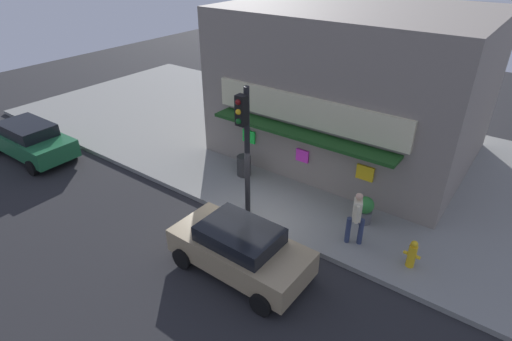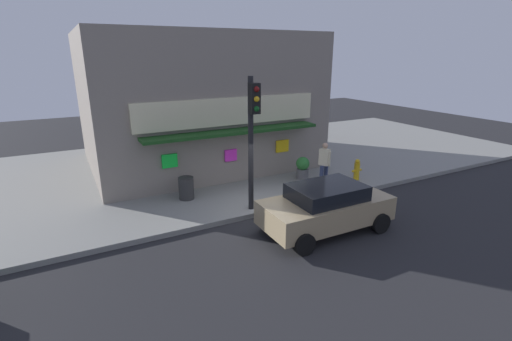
{
  "view_description": "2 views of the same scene",
  "coord_description": "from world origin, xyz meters",
  "px_view_note": "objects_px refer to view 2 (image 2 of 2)",
  "views": [
    {
      "loc": [
        6.61,
        -8.8,
        8.41
      ],
      "look_at": [
        -0.48,
        0.83,
        1.65
      ],
      "focal_mm": 28.56,
      "sensor_mm": 36.0,
      "label": 1
    },
    {
      "loc": [
        -5.97,
        -10.12,
        5.36
      ],
      "look_at": [
        0.2,
        1.39,
        1.18
      ],
      "focal_mm": 25.84,
      "sensor_mm": 36.0,
      "label": 2
    }
  ],
  "objects_px": {
    "parked_car_tan": "(326,207)",
    "trash_can": "(186,188)",
    "potted_plant_by_doorway": "(303,167)",
    "traffic_light": "(252,127)",
    "fire_hydrant": "(357,170)",
    "pedestrian": "(324,163)"
  },
  "relations": [
    {
      "from": "traffic_light",
      "to": "trash_can",
      "type": "relative_size",
      "value": 5.44
    },
    {
      "from": "trash_can",
      "to": "pedestrian",
      "type": "distance_m",
      "value": 5.52
    },
    {
      "from": "trash_can",
      "to": "potted_plant_by_doorway",
      "type": "bearing_deg",
      "value": -1.16
    },
    {
      "from": "parked_car_tan",
      "to": "trash_can",
      "type": "bearing_deg",
      "value": 126.76
    },
    {
      "from": "potted_plant_by_doorway",
      "to": "parked_car_tan",
      "type": "relative_size",
      "value": 0.23
    },
    {
      "from": "traffic_light",
      "to": "trash_can",
      "type": "height_order",
      "value": "traffic_light"
    },
    {
      "from": "fire_hydrant",
      "to": "pedestrian",
      "type": "bearing_deg",
      "value": 179.93
    },
    {
      "from": "fire_hydrant",
      "to": "parked_car_tan",
      "type": "height_order",
      "value": "parked_car_tan"
    },
    {
      "from": "fire_hydrant",
      "to": "trash_can",
      "type": "height_order",
      "value": "fire_hydrant"
    },
    {
      "from": "potted_plant_by_doorway",
      "to": "parked_car_tan",
      "type": "xyz_separation_m",
      "value": [
        -2.01,
        -4.1,
        0.13
      ]
    },
    {
      "from": "traffic_light",
      "to": "trash_can",
      "type": "xyz_separation_m",
      "value": [
        -1.69,
        2.07,
        -2.49
      ]
    },
    {
      "from": "trash_can",
      "to": "pedestrian",
      "type": "bearing_deg",
      "value": -13.81
    },
    {
      "from": "pedestrian",
      "to": "trash_can",
      "type": "bearing_deg",
      "value": 166.19
    },
    {
      "from": "traffic_light",
      "to": "parked_car_tan",
      "type": "bearing_deg",
      "value": -55.83
    },
    {
      "from": "trash_can",
      "to": "pedestrian",
      "type": "height_order",
      "value": "pedestrian"
    },
    {
      "from": "pedestrian",
      "to": "potted_plant_by_doorway",
      "type": "xyz_separation_m",
      "value": [
        -0.19,
        1.21,
        -0.49
      ]
    },
    {
      "from": "traffic_light",
      "to": "fire_hydrant",
      "type": "bearing_deg",
      "value": 7.9
    },
    {
      "from": "traffic_light",
      "to": "trash_can",
      "type": "bearing_deg",
      "value": 129.27
    },
    {
      "from": "trash_can",
      "to": "fire_hydrant",
      "type": "bearing_deg",
      "value": -10.46
    },
    {
      "from": "potted_plant_by_doorway",
      "to": "trash_can",
      "type": "bearing_deg",
      "value": 178.84
    },
    {
      "from": "fire_hydrant",
      "to": "parked_car_tan",
      "type": "distance_m",
      "value": 4.92
    },
    {
      "from": "traffic_light",
      "to": "parked_car_tan",
      "type": "distance_m",
      "value": 3.45
    }
  ]
}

